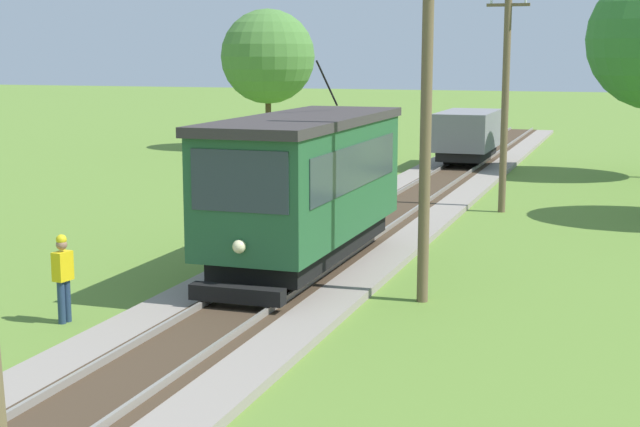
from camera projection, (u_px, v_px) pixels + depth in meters
red_tram at (306, 184)px, 22.65m from camera, size 2.60×8.54×4.79m
freight_car at (468, 135)px, 43.75m from camera, size 2.40×5.20×2.31m
utility_pole_near_tram at (426, 106)px, 19.76m from camera, size 1.40×0.34×8.21m
utility_pole_mid at (505, 93)px, 31.22m from camera, size 1.40×0.30×7.76m
track_worker at (63, 274)px, 18.64m from camera, size 0.30×0.41×1.78m
tree_right_far at (268, 57)px, 51.86m from camera, size 5.16×5.16×7.67m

